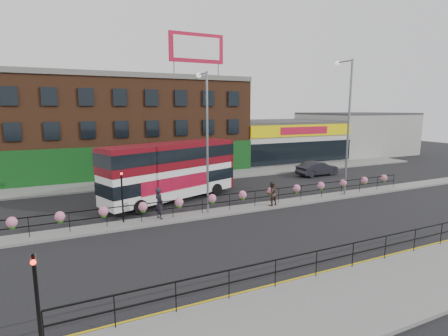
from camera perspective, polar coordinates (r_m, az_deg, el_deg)
name	(u,v)px	position (r m, az deg, el deg)	size (l,w,h in m)	color
ground	(242,210)	(24.48, 3.03, -6.86)	(120.00, 120.00, 0.00)	black
south_pavement	(389,288)	(15.73, 25.31, -17.34)	(60.00, 4.00, 0.15)	gray
north_pavement	(186,178)	(35.18, -6.29, -1.65)	(60.00, 4.00, 0.15)	gray
median	(242,209)	(24.46, 3.03, -6.69)	(60.00, 1.60, 0.15)	gray
yellow_line_inner	(345,266)	(17.13, 19.16, -14.90)	(60.00, 0.10, 0.01)	gold
yellow_line_outer	(348,268)	(17.01, 19.60, -15.10)	(60.00, 0.10, 0.01)	gold
brick_building	(128,125)	(41.26, -15.39, 6.82)	(25.00, 12.21, 10.30)	brown
supermarket	(276,140)	(48.99, 8.51, 4.56)	(15.00, 12.25, 5.30)	silver
warehouse_east	(355,133)	(58.51, 20.63, 5.37)	(14.50, 12.00, 6.30)	#A1A19C
billboard	(197,48)	(38.65, -4.50, 18.94)	(6.00, 0.29, 4.40)	#BB102F
median_railing	(243,195)	(24.21, 3.05, -4.48)	(30.04, 0.56, 1.23)	black
south_railing	(317,258)	(15.22, 14.90, -13.95)	(20.04, 0.05, 1.12)	black
double_decker_bus	(172,166)	(26.55, -8.53, 0.37)	(11.15, 6.13, 4.42)	white
car	(317,168)	(37.81, 14.98, -0.07)	(4.69, 1.86, 1.52)	#25242D
pedestrian_a	(159,203)	(22.25, -10.52, -5.67)	(0.67, 0.83, 1.97)	black
pedestrian_b	(272,194)	(25.04, 7.77, -4.16)	(0.91, 0.75, 1.72)	#413026
lamp_column_west	(206,131)	(22.65, -2.98, 6.12)	(0.33, 1.60, 9.13)	slate
lamp_column_east	(346,116)	(29.11, 19.37, 8.03)	(0.38, 1.85, 10.54)	slate
traffic_light_south	(36,286)	(10.66, -28.36, -16.61)	(0.15, 0.28, 3.65)	black
traffic_light_median	(122,185)	(21.74, -16.36, -2.66)	(0.15, 0.28, 3.65)	black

